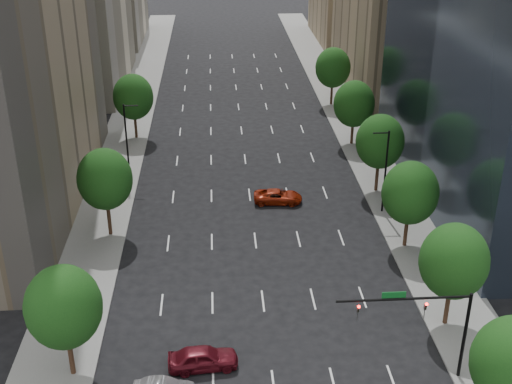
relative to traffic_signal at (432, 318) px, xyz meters
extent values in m
cube|color=slate|center=(-26.03, 30.00, -5.10)|extent=(6.00, 200.00, 0.15)
cube|color=slate|center=(4.97, 30.00, -5.10)|extent=(6.00, 200.00, 0.15)
cube|color=#8C7759|center=(14.47, 103.00, 2.83)|extent=(14.00, 26.00, 16.00)
cylinder|color=#382316|center=(3.47, 6.00, -3.17)|extent=(0.36, 0.36, 4.00)
ellipsoid|color=black|center=(3.47, 6.00, 0.59)|extent=(5.20, 5.20, 5.98)
cylinder|color=#382316|center=(3.47, 18.00, -3.22)|extent=(0.36, 0.36, 3.90)
ellipsoid|color=black|center=(3.47, 18.00, 0.44)|extent=(5.20, 5.20, 5.98)
cylinder|color=#382316|center=(3.47, 30.00, -3.12)|extent=(0.36, 0.36, 4.10)
ellipsoid|color=black|center=(3.47, 30.00, 0.73)|extent=(5.20, 5.20, 5.98)
cylinder|color=#382316|center=(3.47, 44.00, -3.27)|extent=(0.36, 0.36, 3.80)
ellipsoid|color=black|center=(3.47, 44.00, 0.30)|extent=(5.20, 5.20, 5.98)
cylinder|color=#382316|center=(3.47, 60.00, -3.17)|extent=(0.36, 0.36, 4.00)
ellipsoid|color=black|center=(3.47, 60.00, 0.59)|extent=(5.20, 5.20, 5.98)
cylinder|color=#382316|center=(-24.53, 2.00, -3.17)|extent=(0.36, 0.36, 4.00)
ellipsoid|color=black|center=(-24.53, 2.00, 0.59)|extent=(5.20, 5.20, 5.98)
cylinder|color=#382316|center=(-24.53, 22.00, -3.10)|extent=(0.36, 0.36, 4.15)
ellipsoid|color=black|center=(-24.53, 22.00, 0.80)|extent=(5.20, 5.20, 5.98)
cylinder|color=#382316|center=(-24.53, 48.00, -3.20)|extent=(0.36, 0.36, 3.95)
ellipsoid|color=black|center=(-24.53, 48.00, 0.52)|extent=(5.20, 5.20, 5.98)
cylinder|color=black|center=(2.97, 25.00, -0.67)|extent=(0.20, 0.20, 9.00)
cylinder|color=black|center=(2.17, 25.00, 3.63)|extent=(1.60, 0.14, 0.14)
cylinder|color=black|center=(-24.03, 35.00, -0.67)|extent=(0.20, 0.20, 9.00)
cylinder|color=black|center=(-23.23, 35.00, 3.63)|extent=(1.60, 0.14, 0.14)
cylinder|color=black|center=(2.47, 0.00, -1.67)|extent=(0.24, 0.24, 7.00)
cylinder|color=black|center=(-2.03, 0.00, 1.63)|extent=(9.00, 0.18, 0.18)
imported|color=black|center=(-0.53, 0.00, 1.08)|extent=(0.18, 0.22, 1.10)
imported|color=black|center=(-5.03, 0.00, 1.08)|extent=(0.18, 0.22, 1.10)
sphere|color=#FF0C07|center=(-0.53, -0.18, 1.28)|extent=(0.20, 0.20, 0.20)
sphere|color=#FF0C07|center=(-5.03, -0.18, 1.28)|extent=(0.20, 0.20, 0.20)
cube|color=#0C591E|center=(-2.73, 0.00, 1.98)|extent=(1.60, 0.06, 0.45)
imported|color=#550E18|center=(-15.39, 2.14, -4.32)|extent=(5.15, 2.43, 1.70)
imported|color=maroon|center=(-7.60, 27.93, -4.46)|extent=(5.33, 2.80, 1.43)
camera|label=1|loc=(-14.02, -35.54, 26.99)|focal=46.87mm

